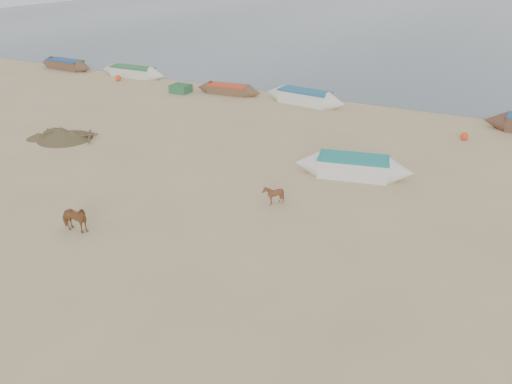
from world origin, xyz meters
TOP-DOWN VIEW (x-y plane):
  - ground at (0.00, 0.00)m, footprint 140.00×140.00m
  - sea at (0.00, 82.00)m, footprint 160.00×160.00m
  - cow_adult at (-5.51, -0.36)m, footprint 1.38×0.74m
  - calf_front at (0.24, 5.14)m, footprint 0.85×0.77m
  - near_canoe at (2.41, 9.44)m, footprint 5.73×2.48m
  - debris_pile at (-13.83, 7.24)m, footprint 4.11×4.11m
  - waterline_canoes at (-2.57, 20.88)m, footprint 57.84×3.94m
  - beach_clutter at (4.73, 19.86)m, footprint 42.87×4.74m

SIDE VIEW (x-z plane):
  - ground at x=0.00m, z-range 0.00..0.00m
  - sea at x=0.00m, z-range 0.01..0.01m
  - debris_pile at x=-13.83m, z-range 0.00..0.48m
  - beach_clutter at x=4.73m, z-range -0.02..0.62m
  - calf_front at x=0.24m, z-range 0.00..0.86m
  - waterline_canoes at x=-2.57m, z-range -0.05..0.92m
  - near_canoe at x=2.41m, z-range 0.00..1.00m
  - cow_adult at x=-5.51m, z-range 0.00..1.12m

